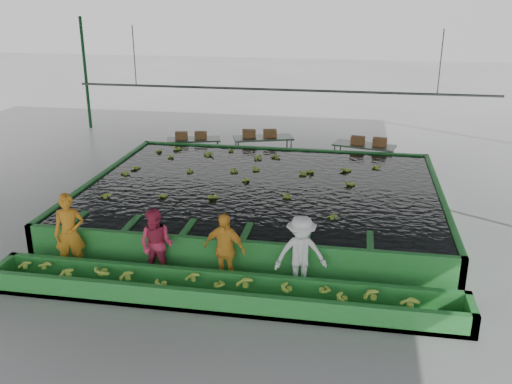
% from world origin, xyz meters
% --- Properties ---
extents(ground, '(80.00, 80.00, 0.00)m').
position_xyz_m(ground, '(0.00, 0.00, 0.00)').
color(ground, gray).
rests_on(ground, ground).
extents(shed_roof, '(20.00, 22.00, 0.04)m').
position_xyz_m(shed_roof, '(0.00, 0.00, 5.00)').
color(shed_roof, slate).
rests_on(shed_roof, shed_posts).
extents(shed_posts, '(20.00, 22.00, 5.00)m').
position_xyz_m(shed_posts, '(0.00, 0.00, 2.50)').
color(shed_posts, '#0F3B1C').
rests_on(shed_posts, ground).
extents(flotation_tank, '(10.00, 8.00, 0.90)m').
position_xyz_m(flotation_tank, '(0.00, 1.50, 0.45)').
color(flotation_tank, '#288333').
rests_on(flotation_tank, ground).
extents(tank_water, '(9.70, 7.70, 0.00)m').
position_xyz_m(tank_water, '(0.00, 1.50, 0.85)').
color(tank_water, black).
rests_on(tank_water, flotation_tank).
extents(sorting_trough, '(10.00, 1.00, 0.50)m').
position_xyz_m(sorting_trough, '(0.00, -3.60, 0.25)').
color(sorting_trough, '#288333').
rests_on(sorting_trough, ground).
extents(cableway_rail, '(0.08, 0.08, 14.00)m').
position_xyz_m(cableway_rail, '(0.00, 5.00, 3.00)').
color(cableway_rail, '#59605B').
rests_on(cableway_rail, shed_roof).
extents(rail_hanger_left, '(0.04, 0.04, 2.00)m').
position_xyz_m(rail_hanger_left, '(-5.00, 5.00, 4.00)').
color(rail_hanger_left, '#59605B').
rests_on(rail_hanger_left, shed_roof).
extents(rail_hanger_right, '(0.04, 0.04, 2.00)m').
position_xyz_m(rail_hanger_right, '(5.00, 5.00, 4.00)').
color(rail_hanger_right, '#59605B').
rests_on(rail_hanger_right, shed_roof).
extents(worker_a, '(0.79, 0.64, 1.87)m').
position_xyz_m(worker_a, '(-3.69, -2.80, 0.94)').
color(worker_a, orange).
rests_on(worker_a, ground).
extents(worker_b, '(0.86, 0.69, 1.65)m').
position_xyz_m(worker_b, '(-1.64, -2.80, 0.82)').
color(worker_b, '#C72E52').
rests_on(worker_b, ground).
extents(worker_c, '(1.04, 0.59, 1.68)m').
position_xyz_m(worker_c, '(-0.11, -2.80, 0.84)').
color(worker_c, yellow).
rests_on(worker_c, ground).
extents(worker_d, '(1.25, 0.92, 1.73)m').
position_xyz_m(worker_d, '(1.55, -2.80, 0.86)').
color(worker_d, white).
rests_on(worker_d, ground).
extents(packing_table_left, '(2.10, 1.30, 0.89)m').
position_xyz_m(packing_table_left, '(-3.37, 6.16, 0.45)').
color(packing_table_left, '#59605B').
rests_on(packing_table_left, ground).
extents(packing_table_mid, '(2.33, 1.51, 0.99)m').
position_xyz_m(packing_table_mid, '(-0.81, 6.50, 0.49)').
color(packing_table_mid, '#59605B').
rests_on(packing_table_mid, ground).
extents(packing_table_right, '(2.28, 1.35, 0.97)m').
position_xyz_m(packing_table_right, '(2.86, 6.14, 0.48)').
color(packing_table_right, '#59605B').
rests_on(packing_table_right, ground).
extents(box_stack_left, '(1.20, 0.58, 0.25)m').
position_xyz_m(box_stack_left, '(-3.46, 6.14, 0.89)').
color(box_stack_left, brown).
rests_on(box_stack_left, packing_table_left).
extents(box_stack_mid, '(1.30, 0.61, 0.27)m').
position_xyz_m(box_stack_mid, '(-0.94, 6.47, 0.99)').
color(box_stack_mid, brown).
rests_on(box_stack_mid, packing_table_mid).
extents(box_stack_right, '(1.27, 0.48, 0.27)m').
position_xyz_m(box_stack_right, '(3.01, 6.13, 0.97)').
color(box_stack_right, brown).
rests_on(box_stack_right, packing_table_right).
extents(floating_bananas, '(8.52, 5.81, 0.12)m').
position_xyz_m(floating_bananas, '(0.00, 2.30, 0.85)').
color(floating_bananas, '#96BD39').
rests_on(floating_bananas, tank_water).
extents(trough_bananas, '(9.63, 0.64, 0.13)m').
position_xyz_m(trough_bananas, '(0.00, -3.60, 0.40)').
color(trough_bananas, '#96BD39').
rests_on(trough_bananas, sorting_trough).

